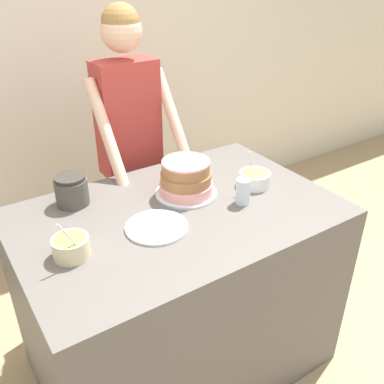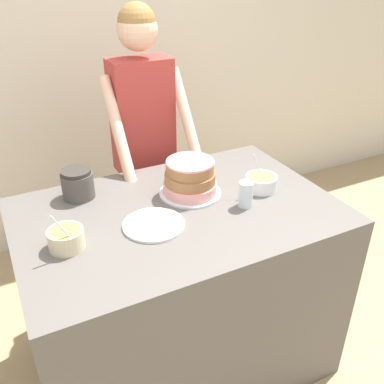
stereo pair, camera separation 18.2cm
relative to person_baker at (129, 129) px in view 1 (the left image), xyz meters
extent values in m
cube|color=beige|center=(-0.11, 0.80, 0.21)|extent=(10.00, 0.05, 2.60)
cube|color=#5B5651|center=(-0.11, -0.67, -0.62)|extent=(1.41, 0.93, 0.95)
cylinder|color=#2D2D38|center=(-0.07, 0.01, -0.67)|extent=(0.10, 0.10, 0.84)
cylinder|color=#2D2D38|center=(0.07, 0.01, -0.67)|extent=(0.10, 0.10, 0.84)
cube|color=#B23833|center=(0.00, 0.01, 0.06)|extent=(0.33, 0.18, 0.63)
cylinder|color=beige|center=(-0.19, -0.16, 0.05)|extent=(0.06, 0.39, 0.52)
cylinder|color=beige|center=(0.19, -0.16, 0.05)|extent=(0.06, 0.39, 0.52)
sphere|color=beige|center=(0.00, 0.01, 0.51)|extent=(0.21, 0.21, 0.21)
sphere|color=olive|center=(0.00, 0.01, 0.55)|extent=(0.19, 0.19, 0.19)
cylinder|color=silver|center=(0.01, -0.56, -0.14)|extent=(0.29, 0.29, 0.01)
cylinder|color=pink|center=(0.01, -0.56, -0.11)|extent=(0.25, 0.25, 0.05)
cylinder|color=#9E663D|center=(0.01, -0.56, -0.06)|extent=(0.24, 0.24, 0.05)
cylinder|color=#9E663D|center=(0.01, -0.56, -0.01)|extent=(0.22, 0.22, 0.05)
cylinder|color=pink|center=(0.01, -0.56, 0.02)|extent=(0.22, 0.22, 0.01)
cylinder|color=white|center=(0.33, -0.68, -0.11)|extent=(0.15, 0.15, 0.07)
cylinder|color=#F2DB4C|center=(0.33, -0.68, -0.08)|extent=(0.13, 0.13, 0.01)
cylinder|color=silver|center=(0.29, -0.71, -0.04)|extent=(0.05, 0.06, 0.19)
cylinder|color=beige|center=(-0.60, -0.73, -0.11)|extent=(0.14, 0.14, 0.08)
cylinder|color=olive|center=(-0.60, -0.73, -0.07)|extent=(0.12, 0.12, 0.01)
cylinder|color=silver|center=(-0.61, -0.78, -0.05)|extent=(0.09, 0.01, 0.18)
cylinder|color=silver|center=(0.18, -0.78, -0.09)|extent=(0.07, 0.07, 0.12)
cylinder|color=white|center=(-0.25, -0.74, -0.14)|extent=(0.26, 0.26, 0.01)
cylinder|color=#4C4742|center=(-0.47, -0.36, -0.09)|extent=(0.15, 0.15, 0.12)
cylinder|color=#322D28|center=(-0.47, -0.36, -0.02)|extent=(0.13, 0.13, 0.02)
camera|label=1|loc=(-0.94, -2.05, 0.84)|focal=40.00mm
camera|label=2|loc=(-0.78, -2.14, 0.84)|focal=40.00mm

